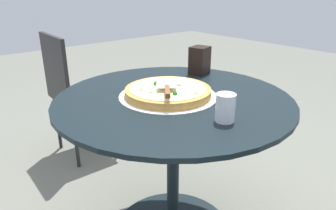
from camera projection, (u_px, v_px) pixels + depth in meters
The scene contains 6 objects.
patio_table at pixel (173, 141), 1.36m from camera, with size 0.98×0.98×0.73m.
pizza_on_tray at pixel (168, 92), 1.28m from camera, with size 0.41×0.41×0.05m.
pizza_server at pixel (167, 88), 1.20m from camera, with size 0.17×0.20×0.02m.
drinking_cup at pixel (225, 108), 1.04m from camera, with size 0.07×0.07×0.10m, color silver.
napkin_dispenser at pixel (200, 60), 1.58m from camera, with size 0.09×0.08×0.14m, color black.
patio_chair_corner at pixel (74, 87), 2.10m from camera, with size 0.41×0.41×0.87m.
Camera 1 is at (0.80, 0.91, 1.17)m, focal length 33.12 mm.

